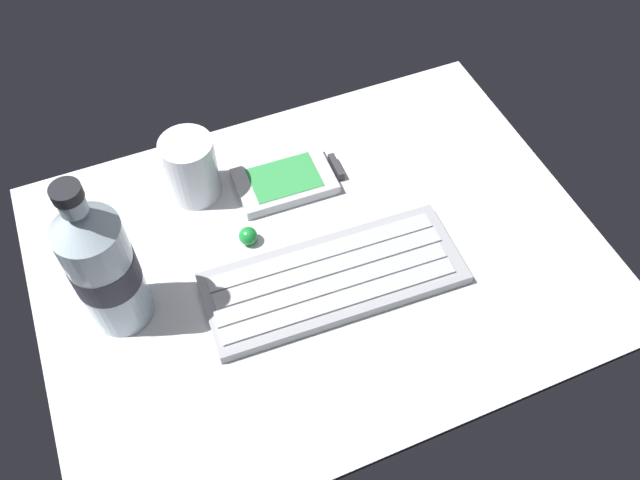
% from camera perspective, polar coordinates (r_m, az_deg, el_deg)
% --- Properties ---
extents(ground_plane, '(0.64, 0.48, 0.03)m').
position_cam_1_polar(ground_plane, '(0.77, 0.07, -1.87)').
color(ground_plane, silver).
extents(keyboard, '(0.29, 0.12, 0.02)m').
position_cam_1_polar(keyboard, '(0.73, 0.87, -3.44)').
color(keyboard, '#93969B').
rests_on(keyboard, ground_plane).
extents(handheld_device, '(0.13, 0.08, 0.02)m').
position_cam_1_polar(handheld_device, '(0.82, -2.67, 5.26)').
color(handheld_device, '#B7BABF').
rests_on(handheld_device, ground_plane).
extents(juice_cup, '(0.06, 0.06, 0.09)m').
position_cam_1_polar(juice_cup, '(0.80, -11.16, 6.01)').
color(juice_cup, silver).
rests_on(juice_cup, ground_plane).
extents(water_bottle, '(0.07, 0.07, 0.21)m').
position_cam_1_polar(water_bottle, '(0.68, -18.45, -2.13)').
color(water_bottle, silver).
rests_on(water_bottle, ground_plane).
extents(trackball_mouse, '(0.02, 0.02, 0.02)m').
position_cam_1_polar(trackball_mouse, '(0.77, -6.29, 0.35)').
color(trackball_mouse, '#198C33').
rests_on(trackball_mouse, ground_plane).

